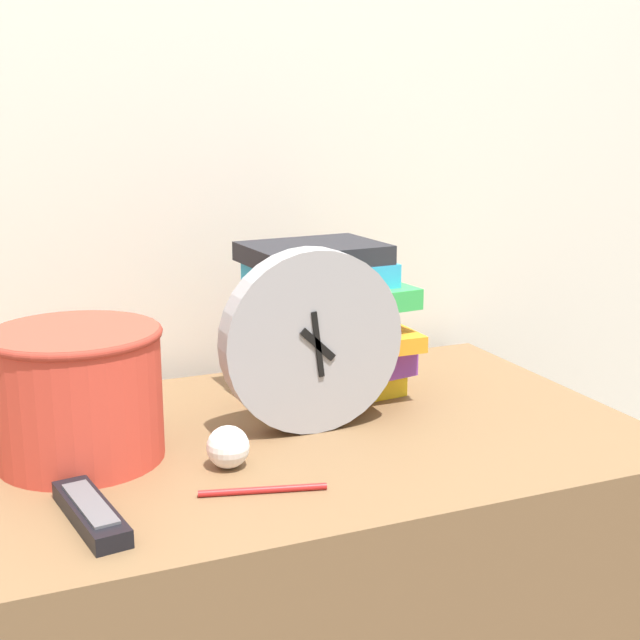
% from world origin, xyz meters
% --- Properties ---
extents(wall_back, '(6.00, 0.04, 2.40)m').
position_xyz_m(wall_back, '(0.00, 0.67, 1.20)').
color(wall_back, silver).
rests_on(wall_back, ground_plane).
extents(desk_clock, '(0.25, 0.04, 0.25)m').
position_xyz_m(desk_clock, '(0.12, 0.30, 0.90)').
color(desk_clock, '#99999E').
rests_on(desk_clock, desk).
extents(book_stack, '(0.24, 0.19, 0.24)m').
position_xyz_m(book_stack, '(0.19, 0.41, 0.89)').
color(book_stack, yellow).
rests_on(book_stack, desk).
extents(basket, '(0.22, 0.22, 0.17)m').
position_xyz_m(basket, '(-0.19, 0.31, 0.86)').
color(basket, '#C63D2D').
rests_on(basket, desk).
extents(tv_remote, '(0.06, 0.16, 0.02)m').
position_xyz_m(tv_remote, '(-0.21, 0.13, 0.78)').
color(tv_remote, black).
rests_on(tv_remote, desk).
extents(crumpled_paper_ball, '(0.05, 0.05, 0.05)m').
position_xyz_m(crumpled_paper_ball, '(-0.03, 0.21, 0.80)').
color(crumpled_paper_ball, white).
rests_on(crumpled_paper_ball, desk).
extents(pen, '(0.15, 0.05, 0.01)m').
position_xyz_m(pen, '(-0.01, 0.13, 0.77)').
color(pen, '#B21E1E').
rests_on(pen, desk).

